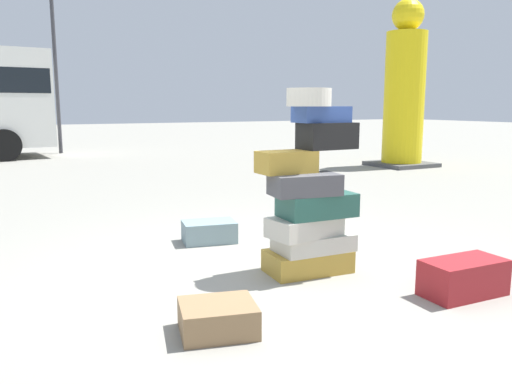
# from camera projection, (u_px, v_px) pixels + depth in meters

# --- Properties ---
(ground_plane) EXTENTS (80.00, 80.00, 0.00)m
(ground_plane) POSITION_uv_depth(u_px,v_px,m) (270.00, 270.00, 4.90)
(ground_plane) COLOR gray
(suitcase_tower) EXTENTS (0.97, 0.56, 1.71)m
(suitcase_tower) POSITION_uv_depth(u_px,v_px,m) (310.00, 198.00, 4.75)
(suitcase_tower) COLOR #B28C33
(suitcase_tower) RESTS_ON ground
(suitcase_brown_behind_tower) EXTENTS (0.61, 0.54, 0.21)m
(suitcase_brown_behind_tower) POSITION_uv_depth(u_px,v_px,m) (218.00, 318.00, 3.55)
(suitcase_brown_behind_tower) COLOR olive
(suitcase_brown_behind_tower) RESTS_ON ground
(suitcase_slate_foreground_near) EXTENTS (0.66, 0.50, 0.24)m
(suitcase_slate_foreground_near) POSITION_uv_depth(u_px,v_px,m) (209.00, 232.00, 5.91)
(suitcase_slate_foreground_near) COLOR gray
(suitcase_slate_foreground_near) RESTS_ON ground
(suitcase_maroon_right_side) EXTENTS (0.71, 0.39, 0.30)m
(suitcase_maroon_right_side) POSITION_uv_depth(u_px,v_px,m) (463.00, 277.00, 4.25)
(suitcase_maroon_right_side) COLOR maroon
(suitcase_maroon_right_side) RESTS_ON ground
(yellow_dummy_statue) EXTENTS (1.41, 1.41, 4.14)m
(yellow_dummy_statue) POSITION_uv_depth(u_px,v_px,m) (404.00, 94.00, 12.98)
(yellow_dummy_statue) COLOR yellow
(yellow_dummy_statue) RESTS_ON ground
(lamp_post) EXTENTS (0.36, 0.36, 7.02)m
(lamp_post) POSITION_uv_depth(u_px,v_px,m) (52.00, 10.00, 16.07)
(lamp_post) COLOR #333338
(lamp_post) RESTS_ON ground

